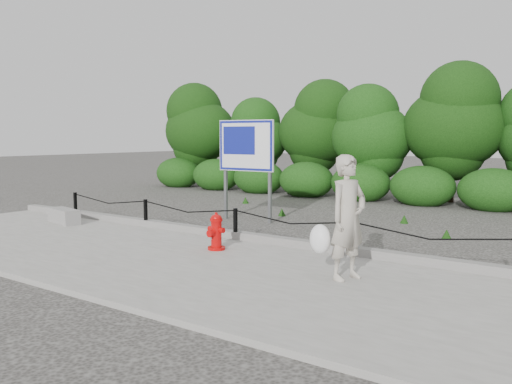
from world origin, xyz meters
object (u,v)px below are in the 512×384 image
object	(u,v)px
pedestrian	(346,219)
concrete_block	(64,216)
advertising_sign	(246,150)
fire_hydrant	(216,232)

from	to	relation	value
pedestrian	concrete_block	distance (m)	7.47
pedestrian	concrete_block	bearing A→B (deg)	101.71
concrete_block	advertising_sign	world-z (taller)	advertising_sign
fire_hydrant	concrete_block	xyz separation A→B (m)	(-4.69, 0.20, -0.15)
pedestrian	advertising_sign	world-z (taller)	advertising_sign
pedestrian	concrete_block	size ratio (longest dim) A/B	1.71
fire_hydrant	pedestrian	bearing A→B (deg)	-6.27
advertising_sign	fire_hydrant	bearing A→B (deg)	-64.51
fire_hydrant	concrete_block	world-z (taller)	fire_hydrant
pedestrian	advertising_sign	xyz separation A→B (m)	(-4.48, 3.68, 0.79)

